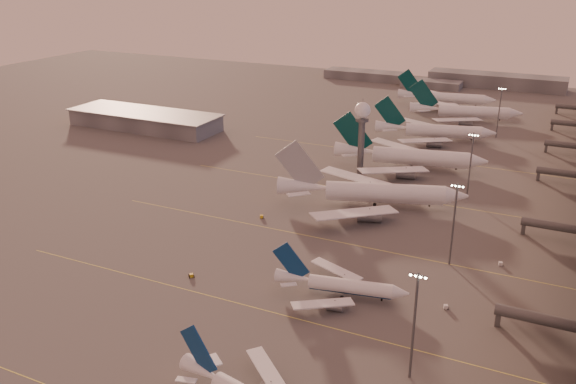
% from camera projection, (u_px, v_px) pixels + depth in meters
% --- Properties ---
extents(ground, '(700.00, 700.00, 0.00)m').
position_uv_depth(ground, '(182.00, 313.00, 152.09)').
color(ground, '#555353').
rests_on(ground, ground).
extents(taxiway_markings, '(180.00, 185.25, 0.02)m').
position_uv_depth(taxiway_markings, '(368.00, 246.00, 187.16)').
color(taxiway_markings, '#EEE454').
rests_on(taxiway_markings, ground).
extents(hangar, '(82.00, 27.00, 8.50)m').
position_uv_depth(hangar, '(145.00, 120.00, 316.74)').
color(hangar, slate).
rests_on(hangar, ground).
extents(radar_tower, '(6.40, 6.40, 31.10)m').
position_uv_depth(radar_tower, '(362.00, 124.00, 243.61)').
color(radar_tower, '#53555A').
rests_on(radar_tower, ground).
extents(mast_a, '(3.60, 0.56, 25.00)m').
position_uv_depth(mast_a, '(414.00, 321.00, 123.80)').
color(mast_a, '#53555A').
rests_on(mast_a, ground).
extents(mast_b, '(3.60, 0.56, 25.00)m').
position_uv_depth(mast_b, '(454.00, 221.00, 171.33)').
color(mast_b, '#53555A').
rests_on(mast_b, ground).
extents(mast_c, '(3.60, 0.56, 25.00)m').
position_uv_depth(mast_c, '(471.00, 163.00, 219.66)').
color(mast_c, '#53555A').
rests_on(mast_c, ground).
extents(mast_d, '(3.60, 0.56, 25.00)m').
position_uv_depth(mast_d, '(499.00, 110.00, 296.25)').
color(mast_d, '#53555A').
rests_on(mast_d, ground).
extents(distant_horizon, '(165.00, 37.50, 9.00)m').
position_uv_depth(distant_horizon, '(455.00, 80.00, 423.44)').
color(distant_horizon, slate).
rests_on(distant_horizon, ground).
extents(narrowbody_mid, '(35.75, 28.28, 14.07)m').
position_uv_depth(narrowbody_mid, '(341.00, 287.00, 158.17)').
color(narrowbody_mid, white).
rests_on(narrowbody_mid, ground).
extents(widebody_white, '(65.46, 51.64, 23.84)m').
position_uv_depth(widebody_white, '(372.00, 196.00, 215.14)').
color(widebody_white, white).
rests_on(widebody_white, ground).
extents(greentail_a, '(63.53, 50.83, 23.31)m').
position_uv_depth(greentail_a, '(410.00, 160.00, 254.24)').
color(greentail_a, white).
rests_on(greentail_a, ground).
extents(greentail_b, '(57.12, 45.56, 21.16)m').
position_uv_depth(greentail_b, '(435.00, 133.00, 294.11)').
color(greentail_b, white).
rests_on(greentail_b, ground).
extents(greentail_c, '(59.60, 47.57, 22.04)m').
position_uv_depth(greentail_c, '(466.00, 114.00, 329.84)').
color(greentail_c, white).
rests_on(greentail_c, ground).
extents(greentail_d, '(57.72, 46.28, 21.07)m').
position_uv_depth(greentail_d, '(446.00, 100.00, 363.32)').
color(greentail_d, white).
rests_on(greentail_d, ground).
extents(gsv_catering_a, '(5.10, 2.62, 4.08)m').
position_uv_depth(gsv_catering_a, '(370.00, 384.00, 123.58)').
color(gsv_catering_a, silver).
rests_on(gsv_catering_a, ground).
extents(gsv_tug_mid, '(3.75, 3.80, 0.95)m').
position_uv_depth(gsv_tug_mid, '(191.00, 276.00, 168.86)').
color(gsv_tug_mid, gold).
rests_on(gsv_tug_mid, ground).
extents(gsv_truck_b, '(5.85, 3.79, 2.22)m').
position_uv_depth(gsv_truck_b, '(448.00, 305.00, 153.34)').
color(gsv_truck_b, silver).
rests_on(gsv_truck_b, ground).
extents(gsv_truck_c, '(5.99, 4.16, 2.29)m').
position_uv_depth(gsv_truck_c, '(263.00, 215.00, 206.94)').
color(gsv_truck_c, gold).
rests_on(gsv_truck_c, ground).
extents(gsv_catering_b, '(5.55, 3.59, 4.20)m').
position_uv_depth(gsv_catering_b, '(502.00, 259.00, 174.68)').
color(gsv_catering_b, silver).
rests_on(gsv_catering_b, ground).
extents(gsv_tug_far, '(3.63, 4.19, 1.03)m').
position_uv_depth(gsv_tug_far, '(393.00, 195.00, 225.91)').
color(gsv_tug_far, gold).
rests_on(gsv_tug_far, ground).
extents(gsv_tug_hangar, '(4.45, 3.52, 1.11)m').
position_uv_depth(gsv_tug_hangar, '(465.00, 163.00, 261.52)').
color(gsv_tug_hangar, gold).
rests_on(gsv_tug_hangar, ground).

